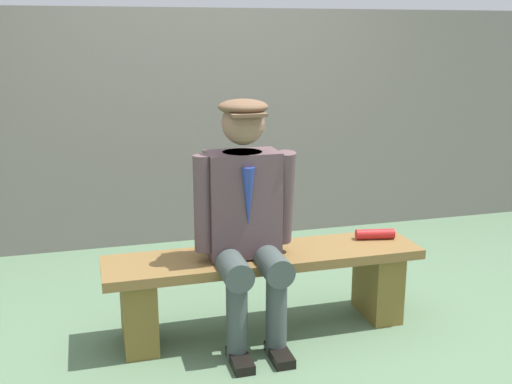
{
  "coord_description": "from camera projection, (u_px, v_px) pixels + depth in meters",
  "views": [
    {
      "loc": [
        0.91,
        3.07,
        1.64
      ],
      "look_at": [
        0.05,
        0.0,
        0.81
      ],
      "focal_mm": 43.28,
      "sensor_mm": 36.0,
      "label": 1
    }
  ],
  "objects": [
    {
      "name": "seated_man",
      "position": [
        246.0,
        214.0,
        3.23
      ],
      "size": [
        0.55,
        0.57,
        1.31
      ],
      "color": "#574145",
      "rests_on": "ground"
    },
    {
      "name": "ground_plane",
      "position": [
        264.0,
        329.0,
        3.51
      ],
      "size": [
        30.0,
        30.0,
        0.0
      ],
      "primitive_type": "plane",
      "color": "#567454"
    },
    {
      "name": "rolled_magazine",
      "position": [
        375.0,
        234.0,
        3.61
      ],
      "size": [
        0.23,
        0.1,
        0.06
      ],
      "primitive_type": "cylinder",
      "rotation": [
        0.0,
        1.57,
        -0.19
      ],
      "color": "#B21E1E",
      "rests_on": "bench"
    },
    {
      "name": "stadium_wall",
      "position": [
        202.0,
        126.0,
        4.93
      ],
      "size": [
        12.0,
        0.24,
        1.82
      ],
      "primitive_type": "cube",
      "color": "gray",
      "rests_on": "ground"
    },
    {
      "name": "bench",
      "position": [
        265.0,
        279.0,
        3.43
      ],
      "size": [
        1.76,
        0.4,
        0.46
      ],
      "color": "brown",
      "rests_on": "ground"
    }
  ]
}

